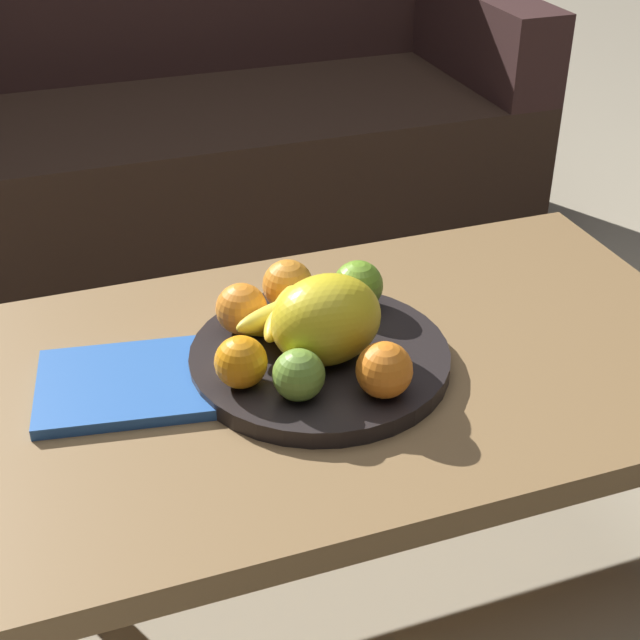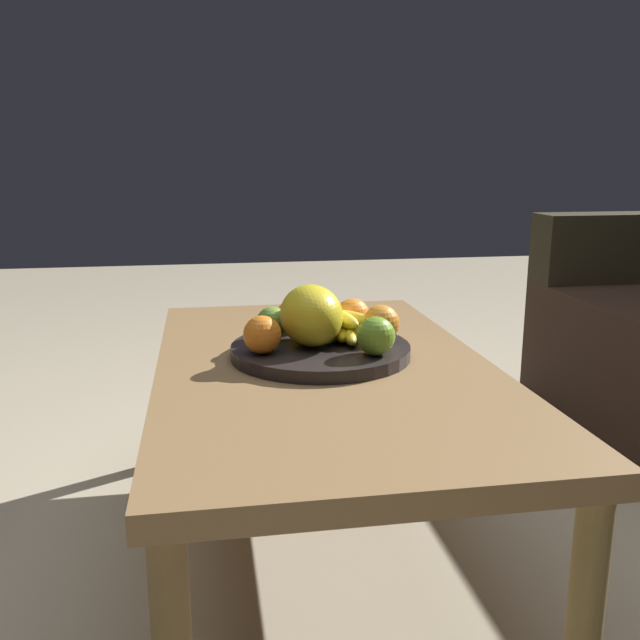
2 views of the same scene
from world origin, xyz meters
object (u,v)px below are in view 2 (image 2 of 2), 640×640
object	(u,v)px
magazine	(317,323)
coffee_table	(324,383)
fruit_bowl	(320,351)
orange_left	(293,315)
orange_back	(381,323)
melon_large_front	(311,315)
banana_bunch	(342,326)
orange_front	(262,335)
orange_right	(353,315)
apple_left	(272,323)
apple_front	(376,336)

from	to	relation	value
magazine	coffee_table	bearing A→B (deg)	2.21
fruit_bowl	magazine	distance (m)	0.25
orange_left	orange_back	bearing A→B (deg)	54.84
melon_large_front	banana_bunch	distance (m)	0.08
fruit_bowl	banana_bunch	size ratio (longest dim) A/B	2.01
orange_front	orange_back	xyz separation A→B (m)	(-0.05, 0.24, 0.00)
melon_large_front	banana_bunch	world-z (taller)	melon_large_front
orange_front	orange_right	size ratio (longest dim) A/B	1.00
fruit_bowl	orange_back	distance (m)	0.14
apple_left	coffee_table	bearing A→B (deg)	43.37
melon_large_front	apple_front	bearing A→B (deg)	50.88
apple_front	magazine	size ratio (longest dim) A/B	0.29
apple_left	orange_front	bearing A→B (deg)	-15.94
coffee_table	orange_front	size ratio (longest dim) A/B	14.94
orange_right	apple_left	world-z (taller)	orange_right
orange_back	magazine	bearing A→B (deg)	-159.80
apple_front	magazine	xyz separation A→B (m)	(-0.34, -0.06, -0.05)
melon_large_front	banana_bunch	bearing A→B (deg)	116.13
apple_front	banana_bunch	size ratio (longest dim) A/B	0.42
fruit_bowl	apple_left	size ratio (longest dim) A/B	5.31
coffee_table	melon_large_front	distance (m)	0.13
orange_front	orange_back	bearing A→B (deg)	101.33
orange_back	orange_front	bearing A→B (deg)	-78.67
orange_left	apple_left	world-z (taller)	orange_left
melon_large_front	orange_front	distance (m)	0.11
coffee_table	orange_right	xyz separation A→B (m)	(-0.12, 0.08, 0.10)
fruit_bowl	orange_right	size ratio (longest dim) A/B	4.92
orange_right	orange_back	distance (m)	0.09
fruit_bowl	magazine	xyz separation A→B (m)	(-0.25, 0.04, -0.00)
melon_large_front	orange_right	distance (m)	0.14
orange_right	orange_back	size ratio (longest dim) A/B	0.97
orange_front	apple_left	xyz separation A→B (m)	(-0.10, 0.03, -0.00)
apple_left	banana_bunch	distance (m)	0.14
coffee_table	orange_left	bearing A→B (deg)	-165.84
coffee_table	apple_front	size ratio (longest dim) A/B	14.79
orange_right	banana_bunch	distance (m)	0.07
coffee_table	banana_bunch	bearing A→B (deg)	143.41
banana_bunch	orange_back	bearing A→B (deg)	70.80
coffee_table	fruit_bowl	distance (m)	0.07
orange_front	magazine	bearing A→B (deg)	152.56
melon_large_front	magazine	distance (m)	0.27
banana_bunch	magazine	bearing A→B (deg)	-175.96
fruit_bowl	orange_back	world-z (taller)	orange_back
apple_front	coffee_table	bearing A→B (deg)	-121.66
orange_back	orange_right	bearing A→B (deg)	-153.24
fruit_bowl	orange_right	distance (m)	0.13
melon_large_front	apple_front	size ratio (longest dim) A/B	2.06
orange_front	apple_front	bearing A→B (deg)	77.35
coffee_table	magazine	world-z (taller)	magazine
orange_right	magazine	xyz separation A→B (m)	(-0.17, -0.05, -0.05)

